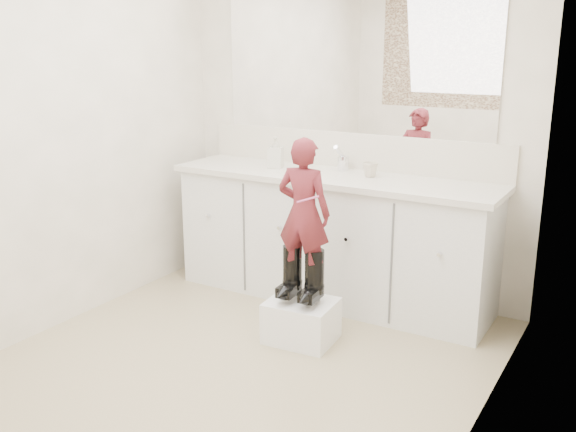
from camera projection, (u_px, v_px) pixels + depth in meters
The scene contains 16 objects.
floor at pixel (230, 370), 3.54m from camera, with size 3.00×3.00×0.00m, color #988763.
wall_back at pixel (352, 124), 4.48m from camera, with size 2.60×2.60×0.00m, color beige.
wall_left at pixel (50, 137), 3.87m from camera, with size 3.00×3.00×0.00m, color beige.
wall_right at pixel (485, 183), 2.59m from camera, with size 3.00×3.00×0.00m, color beige.
vanity_cabinet at pixel (332, 240), 4.45m from camera, with size 2.20×0.55×0.85m, color silver.
countertop at pixel (332, 177), 4.32m from camera, with size 2.28×0.58×0.04m, color beige.
backsplash at pixel (350, 150), 4.51m from camera, with size 2.28×0.03×0.25m, color beige.
mirror at pixel (353, 59), 4.35m from camera, with size 2.00×0.02×1.00m, color white.
faucet at pixel (343, 163), 4.44m from camera, with size 0.08×0.08×0.10m, color silver.
cup at pixel (370, 170), 4.23m from camera, with size 0.11×0.11×0.10m, color beige.
soap_bottle at pixel (276, 152), 4.53m from camera, with size 0.10×0.10×0.22m, color beige.
step_stool at pixel (301, 321), 3.87m from camera, with size 0.40×0.33×0.25m, color white.
boot_left at pixel (292, 272), 3.85m from camera, with size 0.12×0.22×0.33m, color black, non-canonical shape.
boot_right at pixel (314, 277), 3.77m from camera, with size 0.12×0.22×0.33m, color black, non-canonical shape.
toddler at pixel (304, 213), 3.71m from camera, with size 0.32×0.21×0.89m, color #9C3036.
toothbrush at pixel (308, 199), 3.58m from camera, with size 0.01×0.01×0.14m, color #D2518D.
Camera 1 is at (1.91, -2.59, 1.75)m, focal length 40.00 mm.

